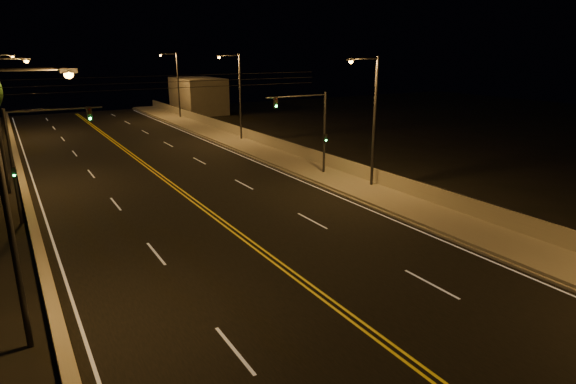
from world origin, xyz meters
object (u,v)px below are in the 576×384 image
streetlight_2 (238,92)px  streetlight_4 (15,194)px  streetlight_1 (372,115)px  traffic_signal_left (30,151)px  traffic_signal_right (314,125)px  streetlight_5 (2,116)px  streetlight_3 (176,81)px

streetlight_2 → streetlight_4: 36.93m
streetlight_1 → streetlight_2: bearing=90.0°
streetlight_4 → traffic_signal_left: (1.09, 13.53, -1.19)m
streetlight_1 → traffic_signal_right: 5.09m
traffic_signal_right → streetlight_5: bearing=160.5°
streetlight_1 → traffic_signal_right: (-1.49, 4.72, -1.19)m
traffic_signal_right → streetlight_3: bearing=87.7°
streetlight_2 → traffic_signal_left: bearing=-140.9°
streetlight_1 → streetlight_3: 41.30m
streetlight_1 → traffic_signal_right: streetlight_1 is taller
streetlight_4 → streetlight_5: size_ratio=1.00×
streetlight_4 → streetlight_3: bearing=66.8°
streetlight_4 → streetlight_1: bearing=22.3°
streetlight_1 → streetlight_5: 24.46m
streetlight_1 → traffic_signal_right: size_ratio=1.41×
streetlight_2 → traffic_signal_right: (-1.49, -16.54, -1.19)m
streetlight_3 → streetlight_5: same height
streetlight_1 → streetlight_2: (0.00, 21.26, 0.00)m
traffic_signal_right → traffic_signal_left: (-18.86, 0.00, 0.00)m
streetlight_1 → streetlight_4: same height
streetlight_1 → streetlight_4: (-21.44, -8.81, 0.00)m
streetlight_1 → traffic_signal_right: bearing=107.5°
streetlight_5 → traffic_signal_right: streetlight_5 is taller
streetlight_2 → streetlight_3: bearing=90.0°
streetlight_4 → traffic_signal_right: streetlight_4 is taller
traffic_signal_left → streetlight_2: bearing=39.1°
streetlight_5 → traffic_signal_left: 7.24m
traffic_signal_left → streetlight_3: bearing=60.9°
streetlight_5 → traffic_signal_left: streetlight_5 is taller
streetlight_2 → traffic_signal_right: streetlight_2 is taller
streetlight_1 → streetlight_3: (0.00, 41.30, 0.00)m
streetlight_5 → streetlight_1: bearing=-28.8°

